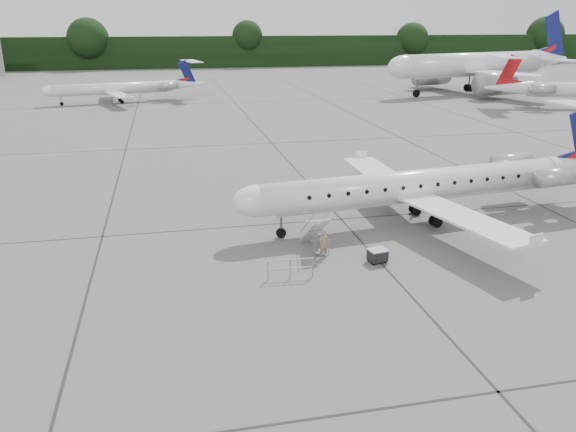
{
  "coord_description": "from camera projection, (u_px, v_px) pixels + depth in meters",
  "views": [
    {
      "loc": [
        -14.5,
        -25.58,
        11.84
      ],
      "look_at": [
        -8.74,
        1.16,
        2.3
      ],
      "focal_mm": 35.0,
      "sensor_mm": 36.0,
      "label": 1
    }
  ],
  "objects": [
    {
      "name": "bg_regional_left",
      "position": [
        113.0,
        83.0,
        84.6
      ],
      "size": [
        25.61,
        20.64,
        5.98
      ],
      "primitive_type": null,
      "rotation": [
        0.0,
        0.0,
        0.2
      ],
      "color": "silver",
      "rests_on": "ground"
    },
    {
      "name": "passenger",
      "position": [
        324.0,
        244.0,
        29.41
      ],
      "size": [
        0.64,
        0.53,
        1.52
      ],
      "primitive_type": "imported",
      "rotation": [
        0.0,
        0.0,
        0.34
      ],
      "color": "olive",
      "rests_on": "ground"
    },
    {
      "name": "main_regional_jet",
      "position": [
        416.0,
        170.0,
        33.92
      ],
      "size": [
        27.52,
        21.25,
        6.55
      ],
      "primitive_type": null,
      "rotation": [
        0.0,
        0.0,
        0.12
      ],
      "color": "silver",
      "rests_on": "ground"
    },
    {
      "name": "baggage_cart",
      "position": [
        378.0,
        255.0,
        28.95
      ],
      "size": [
        1.01,
        0.87,
        0.78
      ],
      "primitive_type": null,
      "rotation": [
        0.0,
        0.0,
        0.17
      ],
      "color": "black",
      "rests_on": "ground"
    },
    {
      "name": "airstair",
      "position": [
        315.0,
        231.0,
        30.51
      ],
      "size": [
        1.12,
        2.44,
        2.05
      ],
      "primitive_type": null,
      "rotation": [
        0.0,
        0.0,
        0.12
      ],
      "color": "silver",
      "rests_on": "ground"
    },
    {
      "name": "bg_narrowbody",
      "position": [
        474.0,
        53.0,
        94.79
      ],
      "size": [
        43.06,
        35.57,
        13.45
      ],
      "primitive_type": null,
      "rotation": [
        0.0,
        0.0,
        0.26
      ],
      "color": "silver",
      "rests_on": "ground"
    },
    {
      "name": "ground",
      "position": [
        450.0,
        252.0,
        30.4
      ],
      "size": [
        320.0,
        320.0,
        0.0
      ],
      "primitive_type": "plane",
      "color": "#5F5F5C",
      "rests_on": "ground"
    },
    {
      "name": "treeline",
      "position": [
        218.0,
        52.0,
        149.07
      ],
      "size": [
        260.0,
        4.0,
        8.0
      ],
      "primitive_type": "cube",
      "color": "black",
      "rests_on": "ground"
    },
    {
      "name": "safety_railing",
      "position": [
        290.0,
        269.0,
        27.08
      ],
      "size": [
        2.2,
        0.17,
        1.0
      ],
      "primitive_type": null,
      "rotation": [
        0.0,
        0.0,
        -0.04
      ],
      "color": "gray",
      "rests_on": "ground"
    }
  ]
}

